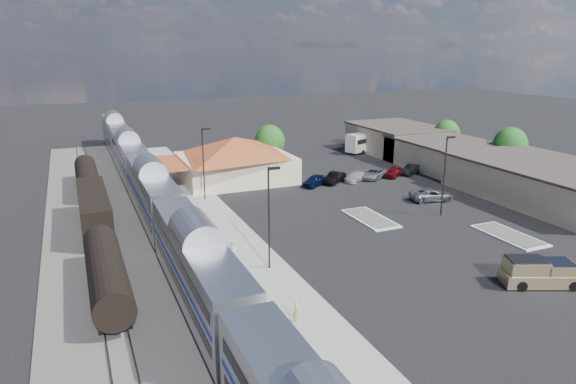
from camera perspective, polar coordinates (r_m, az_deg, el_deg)
name	(u,v)px	position (r m, az deg, el deg)	size (l,w,h in m)	color
ground	(347,230)	(53.70, 6.62, -4.19)	(280.00, 280.00, 0.00)	black
railbed	(129,232)	(54.96, -17.28, -4.29)	(16.00, 100.00, 0.12)	#4C4944
platform	(219,226)	(54.56, -7.62, -3.80)	(5.50, 92.00, 0.18)	gray
passenger_train	(152,195)	(57.28, -14.88, -0.32)	(3.00, 104.00, 5.55)	silver
freight_cars	(94,212)	(56.46, -20.72, -2.08)	(2.80, 46.00, 4.00)	black
station_depot	(235,159)	(72.37, -5.91, 3.71)	(18.35, 12.24, 6.20)	beige
buildings_east	(466,159)	(80.35, 19.16, 3.51)	(14.40, 51.40, 4.80)	#C6B28C
traffic_island_south	(370,218)	(57.25, 9.12, -2.89)	(3.30, 7.50, 0.21)	silver
traffic_island_north	(509,235)	(56.14, 23.36, -4.44)	(3.30, 7.50, 0.21)	silver
lamp_plat_s	(270,210)	(42.36, -2.03, -2.03)	(1.08, 0.25, 9.00)	black
lamp_plat_n	(204,158)	(62.72, -9.32, 3.73)	(1.08, 0.25, 9.00)	black
lamp_lot	(445,169)	(58.94, 17.08, 2.44)	(1.08, 0.25, 9.00)	black
tree_east_b	(510,145)	(82.55, 23.45, 4.77)	(4.94, 4.94, 6.96)	#382314
tree_east_c	(447,134)	(92.63, 17.21, 6.18)	(4.41, 4.41, 6.21)	#382314
tree_depot	(270,141)	(80.18, -2.04, 5.64)	(4.71, 4.71, 6.63)	#382314
pickup_truck	(542,273)	(45.91, 26.43, -8.06)	(6.72, 4.58, 2.18)	tan
suv	(432,195)	(65.40, 15.68, -0.31)	(2.47, 5.36, 1.49)	#A0A4A8
coach_bus	(370,140)	(93.88, 9.05, 5.73)	(10.95, 6.06, 3.47)	white
person_a	(296,311)	(35.89, 0.90, -13.04)	(0.62, 0.41, 1.69)	#B6DF45
person_b	(232,250)	(45.78, -6.26, -6.43)	(0.85, 0.66, 1.75)	white
parked_car_a	(315,180)	(69.72, 2.98, 1.29)	(1.78, 4.41, 1.50)	#0C1840
parked_car_b	(334,178)	(71.40, 5.18, 1.60)	(1.59, 4.57, 1.50)	black
parked_car_c	(356,177)	(72.70, 7.52, 1.70)	(1.80, 4.43, 1.29)	silver
parked_car_d	(374,174)	(74.58, 9.53, 2.03)	(2.36, 5.12, 1.42)	#979A9F
parked_car_e	(394,172)	(76.07, 11.69, 2.20)	(1.71, 4.24, 1.44)	maroon
parked_car_f	(411,170)	(78.15, 13.50, 2.44)	(1.48, 4.24, 1.40)	black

